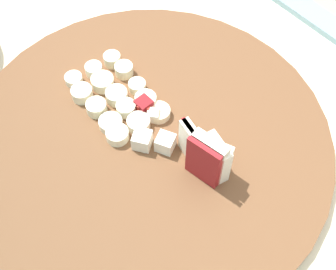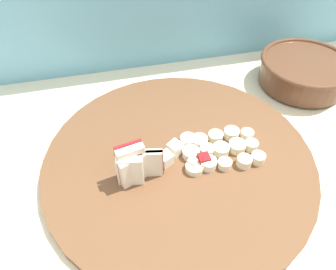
{
  "view_description": "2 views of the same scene",
  "coord_description": "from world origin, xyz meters",
  "px_view_note": "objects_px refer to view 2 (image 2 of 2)",
  "views": [
    {
      "loc": [
        -0.18,
        0.2,
        1.35
      ],
      "look_at": [
        0.05,
        0.0,
        0.88
      ],
      "focal_mm": 49.75,
      "sensor_mm": 36.0,
      "label": 1
    },
    {
      "loc": [
        -0.03,
        -0.29,
        1.27
      ],
      "look_at": [
        0.05,
        0.04,
        0.92
      ],
      "focal_mm": 33.08,
      "sensor_mm": 36.0,
      "label": 2
    }
  ],
  "objects_px": {
    "banana_slice_rows": "(220,149)",
    "ceramic_bowl": "(304,71)",
    "cutting_board": "(179,159)",
    "apple_dice_pile": "(183,156)",
    "apple_wedge_fan": "(135,165)"
  },
  "relations": [
    {
      "from": "banana_slice_rows",
      "to": "ceramic_bowl",
      "type": "distance_m",
      "value": 0.29
    },
    {
      "from": "apple_wedge_fan",
      "to": "banana_slice_rows",
      "type": "xyz_separation_m",
      "value": [
        0.14,
        0.02,
        -0.02
      ]
    },
    {
      "from": "cutting_board",
      "to": "apple_dice_pile",
      "type": "bearing_deg",
      "value": -64.29
    },
    {
      "from": "apple_dice_pile",
      "to": "ceramic_bowl",
      "type": "xyz_separation_m",
      "value": [
        0.31,
        0.16,
        0.01
      ]
    },
    {
      "from": "cutting_board",
      "to": "apple_dice_pile",
      "type": "relative_size",
      "value": 5.41
    },
    {
      "from": "cutting_board",
      "to": "banana_slice_rows",
      "type": "distance_m",
      "value": 0.07
    },
    {
      "from": "cutting_board",
      "to": "ceramic_bowl",
      "type": "height_order",
      "value": "ceramic_bowl"
    },
    {
      "from": "cutting_board",
      "to": "ceramic_bowl",
      "type": "bearing_deg",
      "value": 25.82
    },
    {
      "from": "cutting_board",
      "to": "apple_wedge_fan",
      "type": "bearing_deg",
      "value": -161.79
    },
    {
      "from": "apple_wedge_fan",
      "to": "apple_dice_pile",
      "type": "relative_size",
      "value": 0.88
    },
    {
      "from": "cutting_board",
      "to": "ceramic_bowl",
      "type": "relative_size",
      "value": 2.36
    },
    {
      "from": "apple_wedge_fan",
      "to": "ceramic_bowl",
      "type": "xyz_separation_m",
      "value": [
        0.39,
        0.18,
        -0.01
      ]
    },
    {
      "from": "ceramic_bowl",
      "to": "apple_dice_pile",
      "type": "bearing_deg",
      "value": -152.53
    },
    {
      "from": "apple_wedge_fan",
      "to": "banana_slice_rows",
      "type": "relative_size",
      "value": 0.53
    },
    {
      "from": "banana_slice_rows",
      "to": "ceramic_bowl",
      "type": "height_order",
      "value": "ceramic_bowl"
    }
  ]
}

